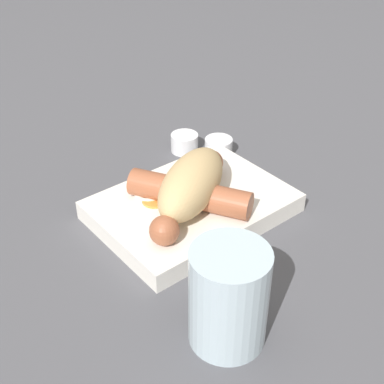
{
  "coord_description": "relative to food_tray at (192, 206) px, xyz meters",
  "views": [
    {
      "loc": [
        0.35,
        0.44,
        0.43
      ],
      "look_at": [
        0.0,
        0.0,
        0.04
      ],
      "focal_mm": 50.0,
      "sensor_mm": 36.0,
      "label": 1
    }
  ],
  "objects": [
    {
      "name": "ground_plane",
      "position": [
        0.0,
        0.0,
        -0.01
      ],
      "size": [
        3.0,
        3.0,
        0.0
      ],
      "primitive_type": "plane",
      "color": "#4C4C51"
    },
    {
      "name": "food_tray",
      "position": [
        0.0,
        0.0,
        0.0
      ],
      "size": [
        0.24,
        0.18,
        0.03
      ],
      "color": "silver",
      "rests_on": "ground_plane"
    },
    {
      "name": "bread_roll",
      "position": [
        0.01,
        0.01,
        0.04
      ],
      "size": [
        0.16,
        0.13,
        0.06
      ],
      "color": "tan",
      "rests_on": "food_tray"
    },
    {
      "name": "sausage",
      "position": [
        0.01,
        0.01,
        0.03
      ],
      "size": [
        0.17,
        0.15,
        0.04
      ],
      "color": "#9E5638",
      "rests_on": "food_tray"
    },
    {
      "name": "pickled_veggies",
      "position": [
        0.03,
        -0.04,
        0.02
      ],
      "size": [
        0.06,
        0.06,
        0.01
      ],
      "color": "orange",
      "rests_on": "food_tray"
    },
    {
      "name": "condiment_cup_near",
      "position": [
        -0.13,
        -0.09,
        -0.0
      ],
      "size": [
        0.04,
        0.04,
        0.03
      ],
      "color": "white",
      "rests_on": "ground_plane"
    },
    {
      "name": "condiment_cup_far",
      "position": [
        -0.1,
        -0.14,
        -0.0
      ],
      "size": [
        0.04,
        0.04,
        0.03
      ],
      "color": "white",
      "rests_on": "ground_plane"
    },
    {
      "name": "drink_glass",
      "position": [
        0.1,
        0.18,
        0.04
      ],
      "size": [
        0.08,
        0.08,
        0.11
      ],
      "color": "silver",
      "rests_on": "ground_plane"
    }
  ]
}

